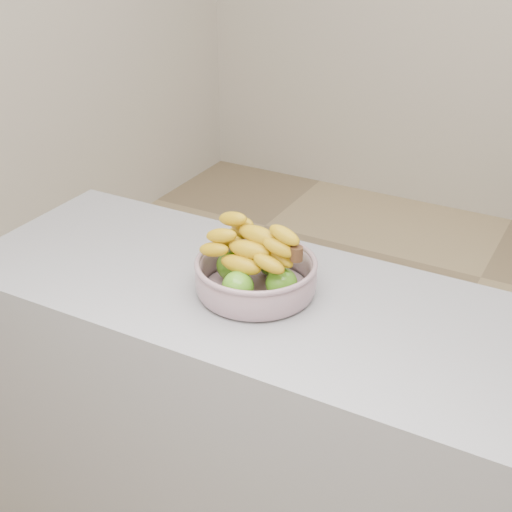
% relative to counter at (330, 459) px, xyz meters
% --- Properties ---
extents(ground, '(4.00, 4.00, 0.00)m').
position_rel_counter_xyz_m(ground, '(0.00, 0.72, -0.45)').
color(ground, tan).
rests_on(ground, ground).
extents(counter, '(2.00, 0.60, 0.90)m').
position_rel_counter_xyz_m(counter, '(0.00, 0.00, 0.00)').
color(counter, gray).
rests_on(counter, ground).
extents(fruit_bowl, '(0.30, 0.30, 0.18)m').
position_rel_counter_xyz_m(fruit_bowl, '(-0.22, 0.00, 0.51)').
color(fruit_bowl, '#A5B7C6').
rests_on(fruit_bowl, counter).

